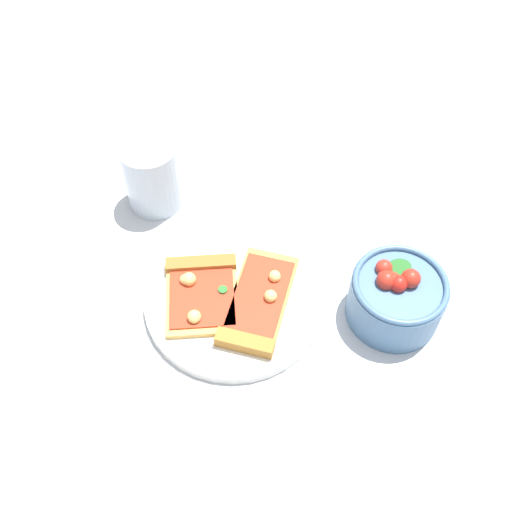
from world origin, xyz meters
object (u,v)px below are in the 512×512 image
Objects in this scene: pizza_slice_far at (258,306)px; salad_bowl at (396,297)px; plate at (235,299)px; pizza_slice_near at (201,289)px; soda_glass at (152,176)px.

pizza_slice_far is 0.18m from salad_bowl.
salad_bowl is at bearing -122.91° from pizza_slice_far.
pizza_slice_near is at bearing 48.49° from plate.
salad_bowl is 1.12× the size of soda_glass.
pizza_slice_near reaches higher than plate.
pizza_slice_near is 0.20m from soda_glass.
pizza_slice_near is at bearing 170.33° from soda_glass.
pizza_slice_far is (-0.06, -0.05, -0.00)m from pizza_slice_near.
pizza_slice_near reaches higher than pizza_slice_far.
soda_glass is (0.35, 0.17, 0.01)m from salad_bowl.
pizza_slice_far is at bearing -176.37° from soda_glass.
soda_glass is at bearing 3.63° from pizza_slice_far.
pizza_slice_far is 1.53× the size of soda_glass.
pizza_slice_near is at bearing 51.06° from salad_bowl.
salad_bowl is (-0.16, -0.20, 0.02)m from pizza_slice_near.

